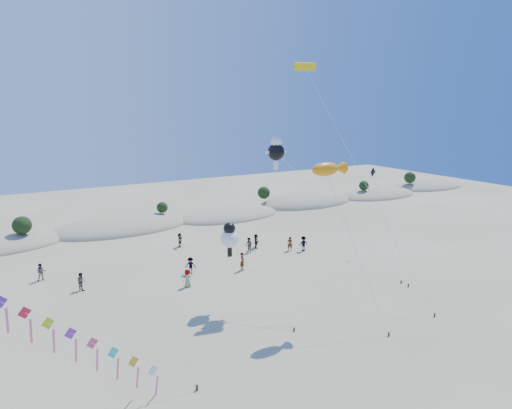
# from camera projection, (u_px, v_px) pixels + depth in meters

# --- Properties ---
(dune_ridge) EXTENTS (145.30, 11.49, 5.57)m
(dune_ridge) POSITION_uv_depth(u_px,v_px,m) (129.00, 226.00, 59.86)
(dune_ridge) COLOR tan
(dune_ridge) RESTS_ON ground
(fish_kite) EXTENTS (3.05, 6.36, 12.24)m
(fish_kite) POSITION_uv_depth(u_px,v_px,m) (329.00, 169.00, 32.85)
(fish_kite) COLOR #3F2D1E
(fish_kite) RESTS_ON ground
(cartoon_kite_low) EXTENTS (2.81, 7.42, 7.13)m
(cartoon_kite_low) POSITION_uv_depth(u_px,v_px,m) (230.00, 237.00, 35.21)
(cartoon_kite_low) COLOR #3F2D1E
(cartoon_kite_low) RESTS_ON ground
(cartoon_kite_high) EXTENTS (12.16, 6.52, 13.95)m
(cartoon_kite_high) POSITION_uv_depth(u_px,v_px,m) (276.00, 150.00, 36.55)
(cartoon_kite_high) COLOR #3F2D1E
(cartoon_kite_high) RESTS_ON ground
(parafoil_kite) EXTENTS (5.62, 12.61, 20.24)m
(parafoil_kite) POSITION_uv_depth(u_px,v_px,m) (308.00, 73.00, 37.76)
(parafoil_kite) COLOR #3F2D1E
(parafoil_kite) RESTS_ON ground
(dark_kite) EXTENTS (5.51, 9.66, 9.67)m
(dark_kite) POSITION_uv_depth(u_px,v_px,m) (379.00, 195.00, 46.99)
(dark_kite) COLOR #3F2D1E
(dark_kite) RESTS_ON ground
(beachgoers) EXTENTS (28.23, 12.77, 1.89)m
(beachgoers) POSITION_uv_depth(u_px,v_px,m) (208.00, 254.00, 46.33)
(beachgoers) COLOR slate
(beachgoers) RESTS_ON ground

